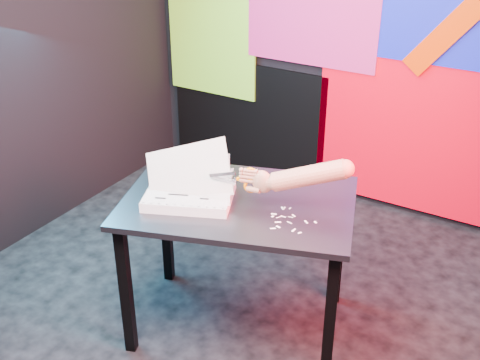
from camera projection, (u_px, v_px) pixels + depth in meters
The scene contains 7 objects.
room at pixel (226, 67), 2.72m from camera, with size 3.01×3.01×2.71m.
backdrop at pixel (352, 70), 3.99m from camera, with size 2.88×0.05×2.08m.
work_table at pixel (239, 218), 2.90m from camera, with size 1.26×1.04×0.75m.
printout_stack at pixel (189, 195), 2.84m from camera, with size 0.50×0.43×0.30m.
scissors at pixel (247, 180), 2.74m from camera, with size 0.22×0.07×0.13m.
hand_forearm at pixel (301, 176), 2.66m from camera, with size 0.48×0.19×0.21m.
paper_clippings at pixel (287, 220), 2.69m from camera, with size 0.21×0.21×0.00m.
Camera 1 is at (1.42, -2.24, 2.15)m, focal length 45.00 mm.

